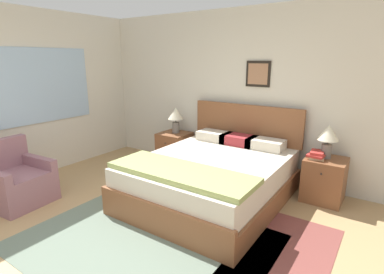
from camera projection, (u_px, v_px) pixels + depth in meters
The scene contains 13 objects.
wall_back at pixel (240, 94), 4.76m from camera, with size 7.64×0.09×2.60m.
wall_left at pixel (52, 93), 4.93m from camera, with size 0.08×5.49×2.60m.
area_rug_main at pixel (144, 241), 3.12m from camera, with size 2.49×1.93×0.01m.
area_rug_bedside at pixel (284, 253), 2.93m from camera, with size 0.86×1.50×0.01m.
bed at pixel (212, 176), 4.00m from camera, with size 1.77×2.16×1.16m.
armchair at pixel (16, 182), 3.92m from camera, with size 0.79×0.76×0.82m.
nightstand_near_window at pixel (175, 149), 5.34m from camera, with size 0.50×0.52×0.58m.
nightstand_by_door at pixel (324, 179), 3.98m from camera, with size 0.50×0.52×0.58m.
table_lamp_near_window at pixel (176, 116), 5.21m from camera, with size 0.27×0.27×0.45m.
table_lamp_by_door at pixel (328, 136), 3.86m from camera, with size 0.27×0.27×0.45m.
book_thick_bottom at pixel (317, 157), 3.92m from camera, with size 0.21×0.25×0.03m.
book_hardcover_middle at pixel (317, 155), 3.92m from camera, with size 0.22×0.30×0.03m.
book_novel_upper at pixel (317, 152), 3.91m from camera, with size 0.19×0.24×0.03m.
Camera 1 is at (2.05, -1.27, 1.85)m, focal length 28.00 mm.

